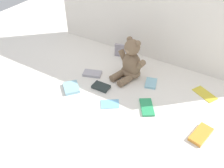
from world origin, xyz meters
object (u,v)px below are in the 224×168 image
book_case_7 (110,104)px  book_case_2 (151,83)px  teddy_bear (131,63)px  book_case_5 (92,74)px  book_case_1 (205,94)px  book_case_3 (101,87)px  book_case_6 (201,134)px  book_case_8 (120,50)px  book_case_4 (147,107)px  book_case_0 (71,88)px

book_case_7 → book_case_2: bearing=122.1°
teddy_bear → book_case_5: bearing=-135.9°
book_case_2 → book_case_7: 0.31m
book_case_1 → book_case_5: size_ratio=1.18×
book_case_1 → book_case_7: (-0.44, -0.36, 0.00)m
book_case_3 → book_case_7: size_ratio=1.00×
book_case_6 → book_case_8: book_case_8 is taller
book_case_2 → book_case_4: bearing=-88.8°
book_case_4 → book_case_7: size_ratio=1.29×
book_case_1 → book_case_5: bearing=133.7°
book_case_1 → book_case_5: 0.71m
book_case_5 → book_case_2: bearing=86.0°
book_case_1 → book_case_2: size_ratio=1.45×
book_case_1 → book_case_4: book_case_4 is taller
book_case_7 → book_case_8: bearing=168.7°
book_case_1 → teddy_bear: bearing=126.9°
book_case_1 → book_case_2: 0.32m
book_case_7 → book_case_8: book_case_8 is taller
book_case_2 → book_case_3: book_case_3 is taller
book_case_0 → book_case_2: size_ratio=1.18×
book_case_5 → book_case_8: (0.04, 0.29, 0.04)m
book_case_6 → book_case_7: 0.50m
book_case_4 → book_case_6: 0.31m
teddy_bear → book_case_1: (0.47, 0.07, -0.10)m
teddy_bear → book_case_6: size_ratio=1.91×
book_case_0 → book_case_3: 0.18m
book_case_8 → book_case_5: bearing=-112.7°
book_case_1 → book_case_4: 0.38m
book_case_2 → book_case_5: bearing=179.3°
book_case_0 → book_case_1: bearing=-21.7°
teddy_bear → book_case_7: 0.31m
book_case_5 → teddy_bear: bearing=98.0°
book_case_6 → book_case_8: (-0.70, 0.43, 0.04)m
book_case_7 → book_case_8: 0.51m
book_case_2 → book_case_6: (0.38, -0.25, 0.00)m
book_case_5 → book_case_6: 0.76m
teddy_bear → book_case_2: bearing=12.5°
book_case_2 → book_case_4: book_case_2 is taller
book_case_0 → book_case_7: bearing=-48.1°
book_case_0 → book_case_8: bearing=32.4°
book_case_7 → book_case_8: size_ratio=1.08×
teddy_bear → book_case_5: (-0.22, -0.12, -0.09)m
teddy_bear → book_case_5: size_ratio=2.27×
book_case_3 → book_case_8: book_case_8 is taller
book_case_6 → book_case_7: (-0.50, -0.04, -0.01)m
book_case_1 → book_case_7: size_ratio=1.34×
book_case_8 → book_case_4: bearing=-58.8°
book_case_0 → book_case_4: book_case_0 is taller
book_case_6 → book_case_1: bearing=113.1°
book_case_0 → book_case_6: same height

